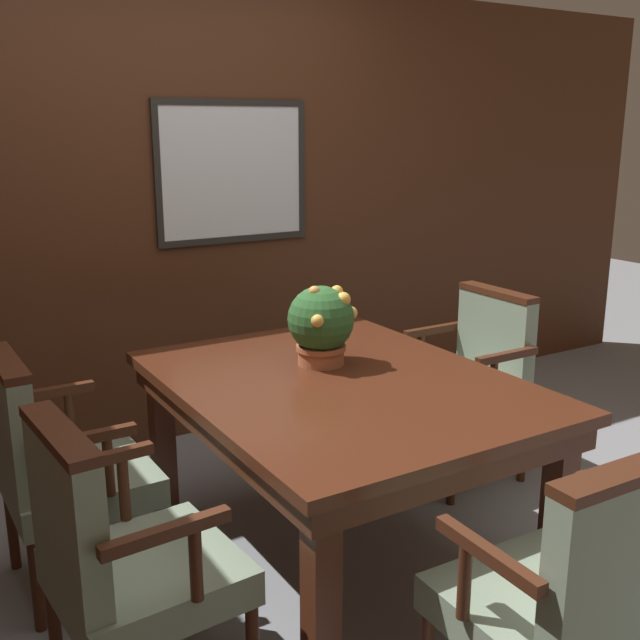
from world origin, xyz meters
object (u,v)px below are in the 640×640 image
object	(u,v)px
chair_right_far	(472,377)
chair_left_far	(58,463)
dining_table	(340,403)
chair_head_near	(569,595)
potted_plant	(321,324)
chair_left_near	(120,555)

from	to	relation	value
chair_right_far	chair_left_far	size ratio (longest dim) A/B	1.00
dining_table	chair_head_near	world-z (taller)	chair_head_near
dining_table	chair_left_far	distance (m)	1.07
dining_table	chair_right_far	size ratio (longest dim) A/B	1.67
chair_left_far	dining_table	bearing A→B (deg)	-111.26
chair_left_far	potted_plant	bearing A→B (deg)	-100.29
dining_table	chair_left_far	xyz separation A→B (m)	(-0.99, 0.37, -0.16)
dining_table	chair_head_near	xyz separation A→B (m)	(-0.02, -1.14, -0.16)
chair_right_far	potted_plant	distance (m)	1.04
chair_left_near	chair_head_near	world-z (taller)	same
dining_table	chair_right_far	xyz separation A→B (m)	(0.98, 0.32, -0.16)
chair_left_near	chair_head_near	bearing A→B (deg)	-134.01
chair_right_far	chair_head_near	size ratio (longest dim) A/B	1.00
chair_left_far	chair_head_near	bearing A→B (deg)	-148.13
chair_left_near	chair_right_far	xyz separation A→B (m)	(1.95, 0.66, 0.00)
chair_left_near	potted_plant	size ratio (longest dim) A/B	2.79
chair_left_far	chair_left_near	bearing A→B (deg)	-179.35
chair_right_far	chair_left_far	xyz separation A→B (m)	(-1.96, 0.05, 0.00)
chair_left_near	chair_left_far	distance (m)	0.72
chair_head_near	chair_left_near	bearing A→B (deg)	-38.97
chair_left_far	potted_plant	distance (m)	1.12
dining_table	chair_left_far	bearing A→B (deg)	159.44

